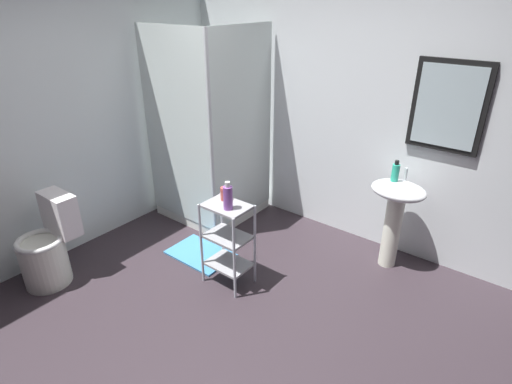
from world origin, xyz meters
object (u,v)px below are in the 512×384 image
Objects in this scene: bath_mat at (201,254)px; toilet at (48,248)px; conditioner_bottle_purple at (228,197)px; pedestal_sink at (396,208)px; shower_stall at (212,177)px; storage_cart at (228,238)px; hand_soap_bottle at (395,172)px; rinse_cup at (225,194)px.

toilet is at bearing -125.45° from bath_mat.
toilet is 1.62m from conditioner_bottle_purple.
bath_mat is at bearing -146.65° from pedestal_sink.
storage_cart is (0.91, -0.77, -0.03)m from shower_stall.
shower_stall is at bearing 139.65° from conditioner_bottle_purple.
bath_mat is (-0.53, 0.17, -0.83)m from conditioner_bottle_purple.
conditioner_bottle_purple is at bearing -129.43° from pedestal_sink.
conditioner_bottle_purple is at bearing 34.43° from toilet.
hand_soap_bottle is 1.72× the size of rinse_cup.
pedestal_sink is 0.32m from hand_soap_bottle.
shower_stall is 10.85× the size of hand_soap_bottle.
pedestal_sink is 1.07× the size of toilet.
shower_stall is 1.90m from hand_soap_bottle.
bath_mat is (-1.45, -0.95, -0.57)m from pedestal_sink.
conditioner_bottle_purple is (0.05, -0.04, 0.40)m from storage_cart.
toilet is at bearing -137.72° from pedestal_sink.
shower_stall reaches higher than storage_cart.
pedestal_sink reaches higher than storage_cart.
conditioner_bottle_purple reaches higher than pedestal_sink.
pedestal_sink is at bearing 33.35° from bath_mat.
hand_soap_bottle reaches higher than pedestal_sink.
pedestal_sink is 1.35× the size of bath_mat.
conditioner_bottle_purple is at bearing -36.39° from storage_cart.
rinse_cup is at bearing 139.88° from storage_cart.
toilet is at bearing -100.33° from shower_stall.
toilet reaches higher than bath_mat.
bath_mat is at bearing 54.55° from toilet.
pedestal_sink is (1.88, 0.31, 0.12)m from shower_stall.
hand_soap_bottle is 1.44m from rinse_cup.
hand_soap_bottle is at bearing 43.34° from toilet.
conditioner_bottle_purple is at bearing -38.65° from rinse_cup.
conditioner_bottle_purple is (-0.92, -1.12, 0.26)m from pedestal_sink.
storage_cart reaches higher than bath_mat.
bath_mat is (-1.39, -0.97, -0.88)m from hand_soap_bottle.
bath_mat is (0.73, 1.03, -0.31)m from toilet.
toilet is at bearing -143.31° from storage_cart.
pedestal_sink is 1.48m from rinse_cup.
rinse_cup is at bearing -40.60° from shower_stall.
hand_soap_bottle is at bearing 50.35° from storage_cart.
conditioner_bottle_purple is at bearing -40.35° from shower_stall.
toilet is 4.12× the size of hand_soap_bottle.
toilet reaches higher than storage_cart.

